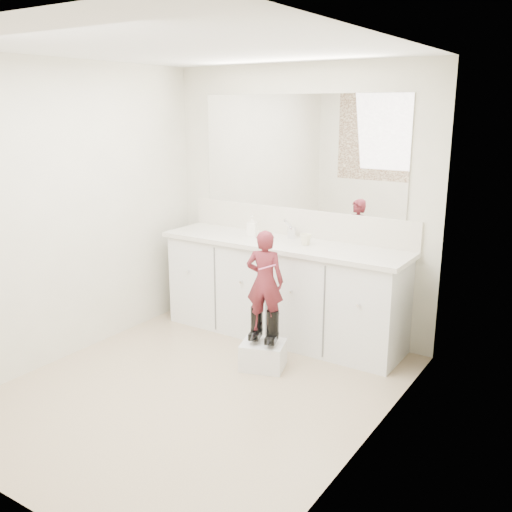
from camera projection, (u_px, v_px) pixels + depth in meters
The scene contains 17 objects.
floor at pixel (198, 389), 4.23m from camera, with size 3.00×3.00×0.00m, color #977963.
ceiling at pixel (189, 47), 3.62m from camera, with size 3.00×3.00×0.00m, color white.
wall_back at pixel (299, 202), 5.14m from camera, with size 2.60×2.60×0.00m, color beige.
wall_left at pixel (69, 213), 4.61m from camera, with size 3.00×3.00×0.00m, color beige.
wall_right at pixel (372, 258), 3.24m from camera, with size 3.00×3.00×0.00m, color beige.
vanity_cabinet at pixel (283, 292), 5.12m from camera, with size 2.20×0.55×0.85m, color silver.
countertop at pixel (282, 244), 4.99m from camera, with size 2.28×0.58×0.04m, color beige.
backsplash at pixel (298, 222), 5.18m from camera, with size 2.28×0.03×0.25m, color beige.
mirror at pixel (299, 153), 5.02m from camera, with size 2.00×0.02×1.00m, color white.
faucet at pixel (292, 233), 5.11m from camera, with size 0.08×0.08×0.10m, color silver.
cup at pixel (306, 239), 4.86m from camera, with size 0.10×0.10×0.09m, color beige.
soap_bottle at pixel (252, 226), 5.18m from camera, with size 0.08×0.08×0.18m, color white.
step_stool at pixel (263, 355), 4.56m from camera, with size 0.34×0.28×0.21m, color silver.
boot_left at pixel (257, 323), 4.56m from camera, with size 0.10×0.19×0.28m, color black, non-canonical shape.
boot_right at pixel (273, 327), 4.48m from camera, with size 0.10×0.19×0.28m, color black, non-canonical shape.
toddler at pixel (265, 281), 4.42m from camera, with size 0.30×0.19×0.81m, color #962E3D.
toothbrush at pixel (267, 267), 4.28m from camera, with size 0.01×0.01×0.14m, color #D85489.
Camera 1 is at (2.45, -2.98, 2.04)m, focal length 40.00 mm.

